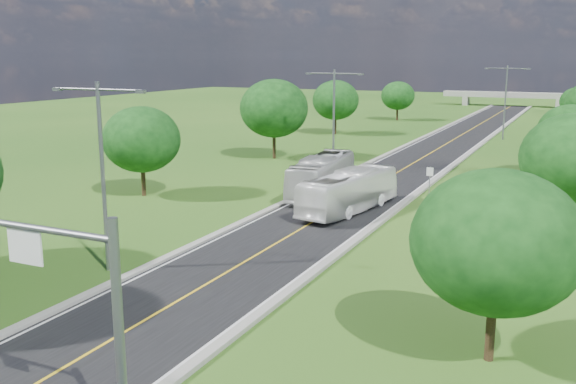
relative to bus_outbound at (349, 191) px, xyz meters
name	(u,v)px	position (x,y,z in m)	size (l,w,h in m)	color
ground	(428,155)	(-1.19, 30.23, -1.57)	(260.00, 260.00, 0.00)	#225016
road	(440,148)	(-1.19, 36.23, -1.54)	(8.00, 150.00, 0.06)	black
curb_left	(406,145)	(-5.44, 36.23, -1.46)	(0.50, 150.00, 0.22)	gray
curb_right	(475,149)	(3.06, 36.23, -1.46)	(0.50, 150.00, 0.22)	gray
signal_mast	(57,290)	(2.49, -30.77, 3.34)	(8.54, 0.33, 7.20)	slate
speed_limit_sign	(430,176)	(4.01, 8.21, 0.04)	(0.55, 0.09, 2.40)	slate
overpass	(511,96)	(-1.19, 110.23, 0.85)	(30.00, 3.00, 3.20)	gray
streetlight_near_left	(102,161)	(-7.19, -17.77, 4.38)	(5.90, 0.25, 10.00)	slate
streetlight_mid_left	(334,112)	(-7.19, 15.23, 4.38)	(5.90, 0.25, 10.00)	slate
streetlight_far_right	(506,96)	(4.81, 48.23, 4.38)	(5.90, 0.25, 10.00)	slate
tree_lb	(141,139)	(-17.19, -1.77, 3.08)	(6.30, 6.30, 7.33)	black
tree_lc	(274,108)	(-16.19, 20.23, 4.01)	(7.56, 7.56, 8.79)	black
tree_ld	(336,100)	(-18.19, 44.23, 3.39)	(6.72, 6.72, 7.82)	black
tree_le	(398,96)	(-15.69, 68.23, 2.77)	(5.88, 5.88, 6.84)	black
tree_ra	(497,242)	(12.81, -19.77, 3.08)	(6.30, 6.30, 7.33)	black
tree_rb	(575,159)	(14.81, 0.23, 3.39)	(6.72, 6.72, 7.82)	black
tree_rc	(570,131)	(13.81, 22.23, 2.77)	(5.88, 5.88, 6.84)	black
bus_outbound	(349,191)	(0.00, 0.00, 0.00)	(2.53, 10.81, 3.01)	white
bus_inbound	(322,175)	(-4.07, 4.69, 0.10)	(2.69, 11.50, 3.20)	silver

